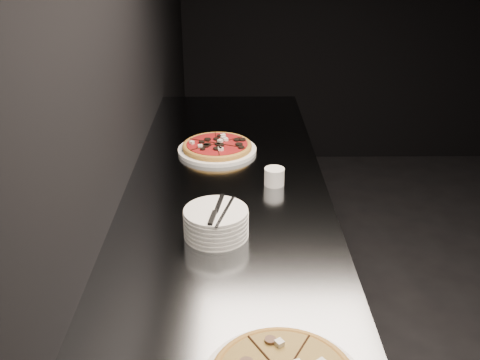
{
  "coord_description": "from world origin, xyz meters",
  "views": [
    {
      "loc": [
        -2.1,
        -1.68,
        1.8
      ],
      "look_at": [
        -2.08,
        0.07,
        0.95
      ],
      "focal_mm": 40.0,
      "sensor_mm": 36.0,
      "label": 1
    }
  ],
  "objects_px": {
    "plate_stack": "(216,223)",
    "cutlery": "(218,212)",
    "pizza_tomato": "(217,147)",
    "ramekin": "(274,176)",
    "counter": "(227,301)"
  },
  "relations": [
    {
      "from": "plate_stack",
      "to": "cutlery",
      "type": "relative_size",
      "value": 0.97
    },
    {
      "from": "pizza_tomato",
      "to": "ramekin",
      "type": "bearing_deg",
      "value": -55.27
    },
    {
      "from": "plate_stack",
      "to": "cutlery",
      "type": "bearing_deg",
      "value": -62.38
    },
    {
      "from": "counter",
      "to": "plate_stack",
      "type": "xyz_separation_m",
      "value": [
        -0.03,
        -0.25,
        0.5
      ]
    },
    {
      "from": "pizza_tomato",
      "to": "plate_stack",
      "type": "xyz_separation_m",
      "value": [
        0.02,
        -0.67,
        0.02
      ]
    },
    {
      "from": "ramekin",
      "to": "pizza_tomato",
      "type": "bearing_deg",
      "value": 124.73
    },
    {
      "from": "counter",
      "to": "plate_stack",
      "type": "bearing_deg",
      "value": -96.16
    },
    {
      "from": "pizza_tomato",
      "to": "ramekin",
      "type": "distance_m",
      "value": 0.39
    },
    {
      "from": "cutlery",
      "to": "ramekin",
      "type": "height_order",
      "value": "cutlery"
    },
    {
      "from": "plate_stack",
      "to": "cutlery",
      "type": "xyz_separation_m",
      "value": [
        0.01,
        -0.02,
        0.05
      ]
    },
    {
      "from": "ramekin",
      "to": "cutlery",
      "type": "bearing_deg",
      "value": -118.01
    },
    {
      "from": "counter",
      "to": "cutlery",
      "type": "distance_m",
      "value": 0.61
    },
    {
      "from": "counter",
      "to": "pizza_tomato",
      "type": "bearing_deg",
      "value": 95.89
    },
    {
      "from": "pizza_tomato",
      "to": "plate_stack",
      "type": "relative_size",
      "value": 1.97
    },
    {
      "from": "counter",
      "to": "cutlery",
      "type": "bearing_deg",
      "value": -94.12
    }
  ]
}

